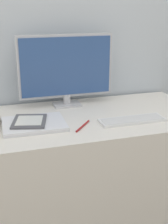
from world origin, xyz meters
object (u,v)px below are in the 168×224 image
Objects in this scene: laptop at (34,124)px; keyboard at (132,120)px; pen at (83,126)px; monitor at (66,69)px; ereader at (29,121)px.

keyboard is at bearing -9.59° from laptop.
pen is (0.22, -0.08, -0.01)m from laptop.
laptop is at bearing -130.91° from monitor.
ereader is (-0.50, 0.09, 0.02)m from keyboard.
ereader is 0.26m from pen.
keyboard is 0.51m from ereader.
monitor is 0.40m from pen.
keyboard is at bearing -0.14° from pen.
laptop is (-0.23, -0.26, -0.20)m from monitor.
laptop is at bearing 160.06° from pen.
keyboard is at bearing -53.89° from monitor.
monitor is 1.60× the size of keyboard.
keyboard is at bearing -9.79° from ereader.
pen is at bearing -19.48° from ereader.
ereader reaches higher than pen.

